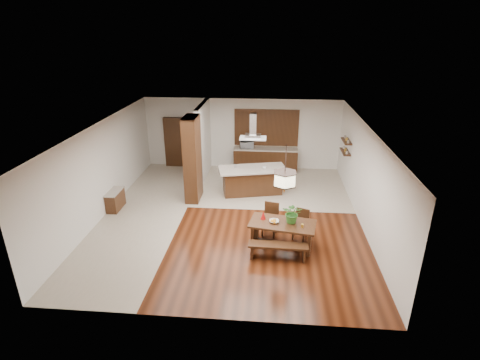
# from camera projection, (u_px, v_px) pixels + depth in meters

# --- Properties ---
(room_shell) EXTENTS (9.00, 9.04, 2.92)m
(room_shell) POSITION_uv_depth(u_px,v_px,m) (230.00, 154.00, 11.06)
(room_shell) COLOR #351609
(room_shell) RESTS_ON ground
(tile_hallway) EXTENTS (2.50, 9.00, 0.01)m
(tile_hallway) POSITION_uv_depth(u_px,v_px,m) (146.00, 213.00, 12.07)
(tile_hallway) COLOR #BCB09D
(tile_hallway) RESTS_ON ground
(tile_kitchen) EXTENTS (5.50, 4.00, 0.01)m
(tile_kitchen) POSITION_uv_depth(u_px,v_px,m) (271.00, 186.00, 14.05)
(tile_kitchen) COLOR #BCB09D
(tile_kitchen) RESTS_ON ground
(soffit_band) EXTENTS (8.00, 9.00, 0.02)m
(soffit_band) POSITION_uv_depth(u_px,v_px,m) (230.00, 127.00, 10.75)
(soffit_band) COLOR #3A200E
(soffit_band) RESTS_ON room_shell
(partition_pier) EXTENTS (0.45, 1.00, 2.90)m
(partition_pier) POSITION_uv_depth(u_px,v_px,m) (192.00, 159.00, 12.51)
(partition_pier) COLOR black
(partition_pier) RESTS_ON ground
(partition_stub) EXTENTS (0.18, 2.40, 2.90)m
(partition_stub) POSITION_uv_depth(u_px,v_px,m) (203.00, 141.00, 14.45)
(partition_stub) COLOR silver
(partition_stub) RESTS_ON ground
(hallway_console) EXTENTS (0.37, 0.88, 0.63)m
(hallway_console) POSITION_uv_depth(u_px,v_px,m) (115.00, 200.00, 12.21)
(hallway_console) COLOR black
(hallway_console) RESTS_ON ground
(hallway_doorway) EXTENTS (1.10, 0.20, 2.10)m
(hallway_doorway) POSITION_uv_depth(u_px,v_px,m) (178.00, 142.00, 15.71)
(hallway_doorway) COLOR black
(hallway_doorway) RESTS_ON ground
(rear_counter) EXTENTS (2.60, 0.62, 0.95)m
(rear_counter) POSITION_uv_depth(u_px,v_px,m) (265.00, 159.00, 15.46)
(rear_counter) COLOR black
(rear_counter) RESTS_ON ground
(kitchen_window) EXTENTS (2.60, 0.08, 1.50)m
(kitchen_window) POSITION_uv_depth(u_px,v_px,m) (266.00, 128.00, 15.21)
(kitchen_window) COLOR #92592B
(kitchen_window) RESTS_ON room_shell
(shelf_lower) EXTENTS (0.26, 0.90, 0.04)m
(shelf_lower) POSITION_uv_depth(u_px,v_px,m) (345.00, 152.00, 13.41)
(shelf_lower) COLOR black
(shelf_lower) RESTS_ON room_shell
(shelf_upper) EXTENTS (0.26, 0.90, 0.04)m
(shelf_upper) POSITION_uv_depth(u_px,v_px,m) (346.00, 141.00, 13.26)
(shelf_upper) COLOR black
(shelf_upper) RESTS_ON room_shell
(dining_table) EXTENTS (1.86, 1.16, 0.72)m
(dining_table) POSITION_uv_depth(u_px,v_px,m) (282.00, 229.00, 10.04)
(dining_table) COLOR black
(dining_table) RESTS_ON ground
(dining_bench) EXTENTS (1.54, 0.38, 0.43)m
(dining_bench) POSITION_uv_depth(u_px,v_px,m) (278.00, 252.00, 9.61)
(dining_bench) COLOR black
(dining_bench) RESTS_ON ground
(dining_chair_left) EXTENTS (0.50, 0.50, 0.95)m
(dining_chair_left) POSITION_uv_depth(u_px,v_px,m) (270.00, 220.00, 10.64)
(dining_chair_left) COLOR black
(dining_chair_left) RESTS_ON ground
(dining_chair_right) EXTENTS (0.49, 0.49, 0.86)m
(dining_chair_right) POSITION_uv_depth(u_px,v_px,m) (300.00, 225.00, 10.45)
(dining_chair_right) COLOR black
(dining_chair_right) RESTS_ON ground
(pendant_lantern) EXTENTS (0.64, 0.64, 1.31)m
(pendant_lantern) POSITION_uv_depth(u_px,v_px,m) (285.00, 169.00, 9.39)
(pendant_lantern) COLOR #FFF7C3
(pendant_lantern) RESTS_ON room_shell
(foliage_plant) EXTENTS (0.59, 0.53, 0.57)m
(foliage_plant) POSITION_uv_depth(u_px,v_px,m) (293.00, 213.00, 9.87)
(foliage_plant) COLOR #2E6923
(foliage_plant) RESTS_ON dining_table
(fruit_bowl) EXTENTS (0.27, 0.27, 0.06)m
(fruit_bowl) POSITION_uv_depth(u_px,v_px,m) (274.00, 221.00, 9.98)
(fruit_bowl) COLOR beige
(fruit_bowl) RESTS_ON dining_table
(napkin_cone) EXTENTS (0.18, 0.18, 0.22)m
(napkin_cone) POSITION_uv_depth(u_px,v_px,m) (263.00, 215.00, 10.13)
(napkin_cone) COLOR #A80D0C
(napkin_cone) RESTS_ON dining_table
(gold_ornament) EXTENTS (0.07, 0.07, 0.09)m
(gold_ornament) POSITION_uv_depth(u_px,v_px,m) (302.00, 226.00, 9.73)
(gold_ornament) COLOR gold
(gold_ornament) RESTS_ON dining_table
(kitchen_island) EXTENTS (2.52, 1.53, 0.97)m
(kitchen_island) POSITION_uv_depth(u_px,v_px,m) (252.00, 180.00, 13.30)
(kitchen_island) COLOR black
(kitchen_island) RESTS_ON ground
(range_hood) EXTENTS (0.90, 0.55, 0.87)m
(range_hood) POSITION_uv_depth(u_px,v_px,m) (253.00, 126.00, 12.56)
(range_hood) COLOR silver
(range_hood) RESTS_ON room_shell
(island_cup) EXTENTS (0.16, 0.16, 0.10)m
(island_cup) POSITION_uv_depth(u_px,v_px,m) (264.00, 168.00, 13.01)
(island_cup) COLOR white
(island_cup) RESTS_ON kitchen_island
(microwave) EXTENTS (0.60, 0.48, 0.29)m
(microwave) POSITION_uv_depth(u_px,v_px,m) (247.00, 145.00, 15.26)
(microwave) COLOR silver
(microwave) RESTS_ON rear_counter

